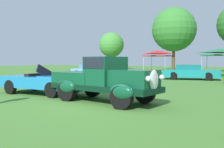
% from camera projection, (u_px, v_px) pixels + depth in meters
% --- Properties ---
extents(ground_plane, '(120.00, 120.00, 0.00)m').
position_uv_depth(ground_plane, '(94.00, 104.00, 9.00)').
color(ground_plane, '#42752D').
extents(feature_pickup_truck, '(4.61, 2.32, 1.70)m').
position_uv_depth(feature_pickup_truck, '(104.00, 79.00, 9.30)').
color(feature_pickup_truck, black).
rests_on(feature_pickup_truck, ground_plane).
extents(neighbor_convertible, '(4.18, 1.86, 1.40)m').
position_uv_depth(neighbor_convertible, '(44.00, 82.00, 11.58)').
color(neighbor_convertible, '#1E7AB7').
rests_on(neighbor_convertible, ground_plane).
extents(show_car_skyblue, '(4.64, 2.48, 1.22)m').
position_uv_depth(show_car_skyblue, '(93.00, 71.00, 23.18)').
color(show_car_skyblue, '#669EDB').
rests_on(show_car_skyblue, ground_plane).
extents(show_car_teal, '(4.67, 2.53, 1.22)m').
position_uv_depth(show_car_teal, '(190.00, 72.00, 20.38)').
color(show_car_teal, teal).
rests_on(show_car_teal, ground_plane).
extents(canopy_tent_left_field, '(2.77, 2.77, 2.71)m').
position_uv_depth(canopy_tent_left_field, '(158.00, 53.00, 28.24)').
color(canopy_tent_left_field, '#B7B7BC').
rests_on(canopy_tent_left_field, ground_plane).
extents(canopy_tent_center_field, '(3.24, 3.24, 2.71)m').
position_uv_depth(canopy_tent_center_field, '(220.00, 52.00, 23.98)').
color(canopy_tent_center_field, '#B7B7BC').
rests_on(canopy_tent_center_field, ground_plane).
extents(treeline_far_left, '(4.46, 4.46, 6.63)m').
position_uv_depth(treeline_far_left, '(111.00, 45.00, 44.68)').
color(treeline_far_left, brown).
rests_on(treeline_far_left, ground_plane).
extents(treeline_mid_left, '(6.78, 6.78, 9.75)m').
position_uv_depth(treeline_mid_left, '(174.00, 30.00, 38.29)').
color(treeline_mid_left, brown).
rests_on(treeline_mid_left, ground_plane).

